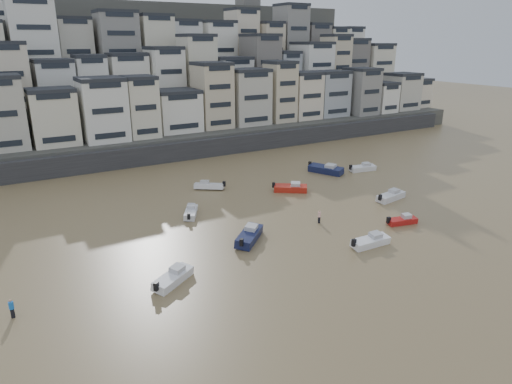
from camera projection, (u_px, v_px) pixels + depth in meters
ground at (415, 380)px, 31.06m from camera, size 400.00×400.00×0.00m
harbor_wall at (186, 150)px, 88.45m from camera, size 140.00×3.00×3.50m
hillside at (143, 76)px, 119.73m from camera, size 141.04×66.00×50.00m
boat_a at (371, 240)px, 51.00m from camera, size 5.20×1.83×1.41m
boat_b at (402, 220)px, 57.20m from camera, size 4.43×2.26×1.15m
boat_c at (249, 234)px, 52.27m from camera, size 5.87×5.73×1.69m
boat_d at (391, 195)px, 65.77m from camera, size 5.78×2.71×1.52m
boat_e at (291, 187)px, 69.33m from camera, size 5.49×4.62×1.49m
boat_f at (191, 211)px, 59.84m from camera, size 3.73×5.00×1.32m
boat_g at (363, 167)px, 80.36m from camera, size 5.44×2.57×1.43m
boat_h at (209, 185)px, 70.55m from camera, size 5.01×4.21×1.36m
boat_i at (326, 168)px, 78.93m from camera, size 4.71×6.98×1.82m
boat_j at (173, 276)px, 43.16m from camera, size 5.34×4.32×1.43m
person_blue at (12, 308)px, 37.75m from camera, size 0.44×0.44×1.74m
person_pink at (319, 216)px, 57.42m from camera, size 0.44×0.44×1.74m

